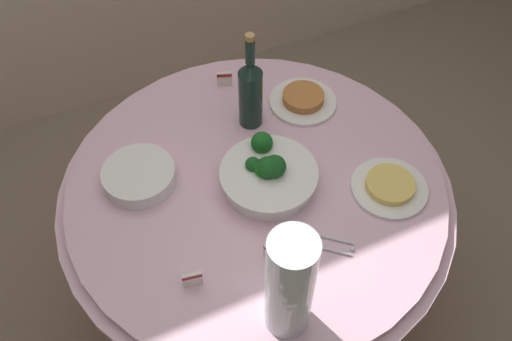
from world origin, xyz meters
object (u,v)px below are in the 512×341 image
object	(u,v)px
serving_tongs	(325,243)
food_plate_noodles	(390,186)
decorative_fruit_vase	(289,290)
label_placard_mid	(273,247)
label_placard_front	(192,279)
label_placard_rear	(224,78)
food_plate_peanuts	(303,100)
wine_bottle	(250,91)
broccoli_bowl	(268,174)
plate_stack	(139,176)

from	to	relation	value
serving_tongs	food_plate_noodles	xyz separation A→B (m)	(0.26, 0.08, 0.01)
decorative_fruit_vase	label_placard_mid	world-z (taller)	decorative_fruit_vase
decorative_fruit_vase	label_placard_front	distance (m)	0.27
decorative_fruit_vase	label_placard_rear	xyz separation A→B (m)	(0.19, 0.83, -0.12)
label_placard_rear	label_placard_mid	bearing A→B (deg)	-101.93
food_plate_peanuts	food_plate_noodles	bearing A→B (deg)	-81.97
food_plate_noodles	serving_tongs	bearing A→B (deg)	-162.37
wine_bottle	food_plate_noodles	distance (m)	0.50
broccoli_bowl	plate_stack	size ratio (longest dim) A/B	1.33
label_placard_mid	label_placard_rear	xyz separation A→B (m)	(0.14, 0.65, 0.00)
food_plate_peanuts	label_placard_rear	bearing A→B (deg)	136.86
food_plate_peanuts	label_placard_front	world-z (taller)	label_placard_front
decorative_fruit_vase	food_plate_noodles	bearing A→B (deg)	26.70
serving_tongs	food_plate_peanuts	world-z (taller)	food_plate_peanuts
broccoli_bowl	food_plate_noodles	bearing A→B (deg)	-28.25
broccoli_bowl	food_plate_noodles	size ratio (longest dim) A/B	1.27
food_plate_noodles	label_placard_front	bearing A→B (deg)	-175.70
wine_bottle	label_placard_front	bearing A→B (deg)	-128.79
serving_tongs	food_plate_noodles	world-z (taller)	food_plate_noodles
serving_tongs	label_placard_rear	world-z (taller)	label_placard_rear
decorative_fruit_vase	food_plate_peanuts	size ratio (longest dim) A/B	1.55
food_plate_noodles	broccoli_bowl	bearing A→B (deg)	151.75
label_placard_mid	decorative_fruit_vase	bearing A→B (deg)	-105.23
food_plate_peanuts	label_placard_mid	size ratio (longest dim) A/B	4.00
decorative_fruit_vase	wine_bottle	bearing A→B (deg)	72.95
broccoli_bowl	label_placard_front	world-z (taller)	broccoli_bowl
serving_tongs	label_placard_rear	size ratio (longest dim) A/B	2.73
label_placard_front	food_plate_peanuts	bearing A→B (deg)	39.67
food_plate_noodles	label_placard_front	distance (m)	0.62
food_plate_peanuts	food_plate_noodles	xyz separation A→B (m)	(0.06, -0.42, -0.00)
broccoli_bowl	decorative_fruit_vase	distance (m)	0.42
plate_stack	wine_bottle	bearing A→B (deg)	12.28
serving_tongs	label_placard_mid	distance (m)	0.15
decorative_fruit_vase	food_plate_peanuts	distance (m)	0.76
wine_bottle	serving_tongs	world-z (taller)	wine_bottle
wine_bottle	label_placard_mid	bearing A→B (deg)	-107.73
food_plate_noodles	label_placard_front	xyz separation A→B (m)	(-0.62, -0.05, 0.02)
label_placard_rear	serving_tongs	bearing A→B (deg)	-89.81
decorative_fruit_vase	label_placard_front	size ratio (longest dim) A/B	6.18
serving_tongs	food_plate_noodles	bearing A→B (deg)	17.63
decorative_fruit_vase	label_placard_mid	distance (m)	0.22
serving_tongs	label_placard_rear	xyz separation A→B (m)	(-0.00, 0.68, 0.03)
plate_stack	label_placard_mid	bearing A→B (deg)	-57.08
wine_bottle	food_plate_peanuts	size ratio (longest dim) A/B	1.53
wine_bottle	label_placard_rear	xyz separation A→B (m)	(-0.01, 0.19, -0.10)
wine_bottle	decorative_fruit_vase	distance (m)	0.66
food_plate_peanuts	food_plate_noodles	size ratio (longest dim) A/B	1.00
serving_tongs	label_placard_front	distance (m)	0.36
broccoli_bowl	decorative_fruit_vase	size ratio (longest dim) A/B	0.82
plate_stack	label_placard_rear	xyz separation A→B (m)	(0.38, 0.28, 0.01)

